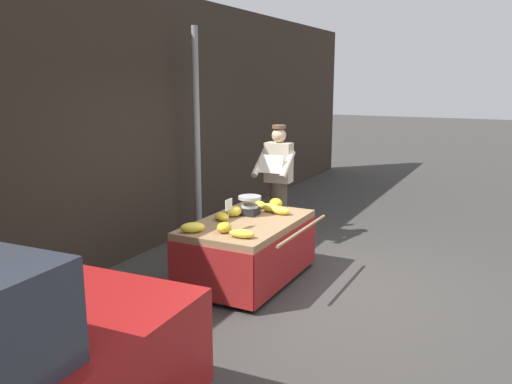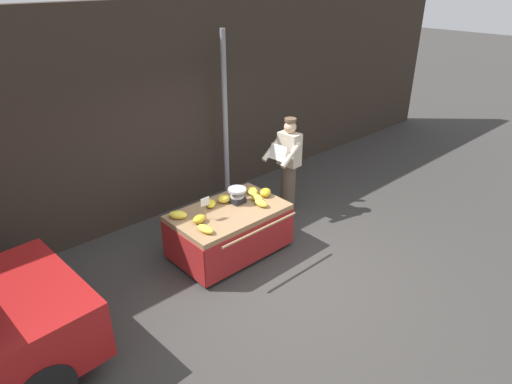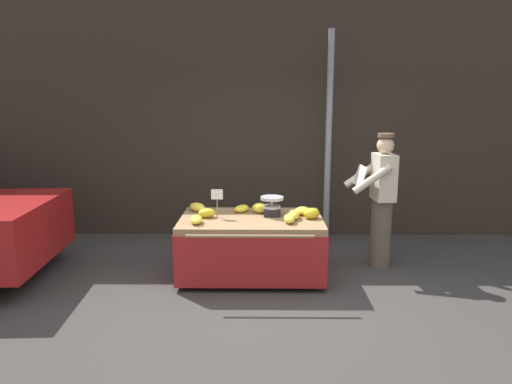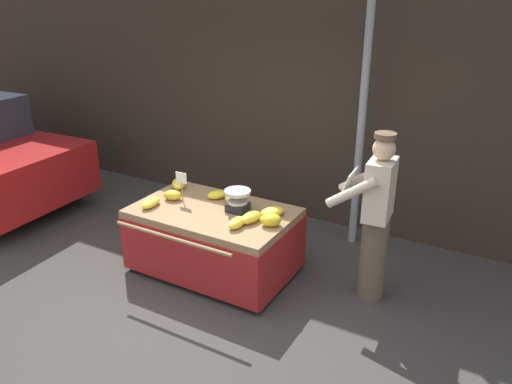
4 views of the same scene
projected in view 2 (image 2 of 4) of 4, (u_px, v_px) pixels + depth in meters
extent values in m
plane|color=#383533|center=(277.00, 274.00, 6.40)|extent=(60.00, 60.00, 0.00)
cube|color=#332821|center=(162.00, 113.00, 7.44)|extent=(16.00, 0.24, 3.55)
cylinder|color=gray|center=(225.00, 121.00, 7.81)|extent=(0.09, 0.09, 3.09)
cube|color=#93704C|center=(229.00, 212.00, 6.60)|extent=(1.69, 1.04, 0.08)
cylinder|color=black|center=(188.00, 252.00, 6.30)|extent=(0.05, 0.67, 0.67)
cylinder|color=#B7B7BC|center=(186.00, 253.00, 6.28)|extent=(0.01, 0.12, 0.12)
cylinder|color=black|center=(266.00, 216.00, 7.23)|extent=(0.05, 0.67, 0.67)
cylinder|color=#B7B7BC|center=(267.00, 216.00, 7.24)|extent=(0.01, 0.12, 0.12)
cylinder|color=#4C4742|center=(212.00, 223.00, 7.06)|extent=(0.05, 0.05, 0.66)
cube|color=maroon|center=(252.00, 246.00, 6.41)|extent=(1.69, 0.02, 0.60)
cube|color=maroon|center=(209.00, 219.00, 7.10)|extent=(1.69, 0.02, 0.60)
cube|color=maroon|center=(183.00, 253.00, 6.24)|extent=(0.02, 1.04, 0.60)
cube|color=maroon|center=(270.00, 213.00, 7.26)|extent=(0.02, 1.04, 0.60)
cylinder|color=#93704C|center=(261.00, 229.00, 6.13)|extent=(1.36, 0.04, 0.04)
cube|color=black|center=(237.00, 200.00, 6.78)|extent=(0.20, 0.20, 0.09)
cylinder|color=#B7B7BC|center=(237.00, 194.00, 6.73)|extent=(0.02, 0.02, 0.11)
cylinder|color=#B7B7BC|center=(237.00, 190.00, 6.70)|extent=(0.28, 0.28, 0.03)
cylinder|color=#B7B7BC|center=(237.00, 196.00, 6.75)|extent=(0.21, 0.21, 0.03)
cylinder|color=#997A51|center=(206.00, 212.00, 6.30)|extent=(0.01, 0.01, 0.22)
cube|color=white|center=(205.00, 202.00, 6.22)|extent=(0.14, 0.01, 0.12)
ellipsoid|color=yellow|center=(252.00, 191.00, 7.05)|extent=(0.28, 0.31, 0.09)
ellipsoid|color=yellow|center=(211.00, 204.00, 6.67)|extent=(0.25, 0.26, 0.09)
ellipsoid|color=yellow|center=(178.00, 215.00, 6.35)|extent=(0.29, 0.30, 0.11)
ellipsoid|color=yellow|center=(261.00, 203.00, 6.67)|extent=(0.13, 0.24, 0.10)
ellipsoid|color=gold|center=(265.00, 192.00, 6.96)|extent=(0.26, 0.25, 0.13)
ellipsoid|color=gold|center=(199.00, 219.00, 6.24)|extent=(0.23, 0.19, 0.11)
ellipsoid|color=yellow|center=(257.00, 198.00, 6.82)|extent=(0.18, 0.29, 0.11)
ellipsoid|color=yellow|center=(205.00, 229.00, 6.01)|extent=(0.16, 0.29, 0.09)
ellipsoid|color=yellow|center=(224.00, 199.00, 6.77)|extent=(0.25, 0.23, 0.12)
cylinder|color=brown|center=(288.00, 187.00, 7.95)|extent=(0.26, 0.26, 0.88)
cube|color=beige|center=(289.00, 149.00, 7.62)|extent=(0.26, 0.40, 0.58)
sphere|color=#DBB28E|center=(290.00, 127.00, 7.45)|extent=(0.21, 0.21, 0.21)
cylinder|color=brown|center=(290.00, 120.00, 7.39)|extent=(0.20, 0.20, 0.05)
cylinder|color=beige|center=(291.00, 155.00, 7.35)|extent=(0.48, 0.12, 0.37)
cylinder|color=beige|center=(272.00, 149.00, 7.61)|extent=(0.48, 0.12, 0.37)
cube|color=silver|center=(278.00, 153.00, 7.42)|extent=(0.12, 0.35, 0.25)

